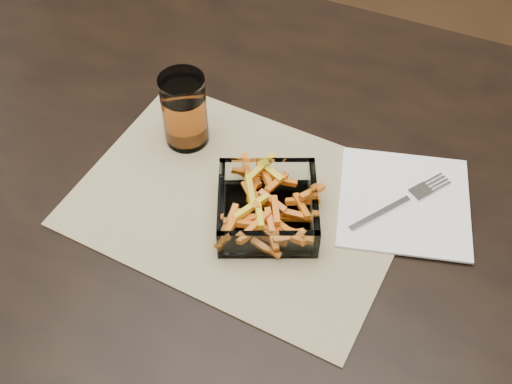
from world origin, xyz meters
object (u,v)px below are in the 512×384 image
at_px(glass_bowl, 268,209).
at_px(tumbler, 185,112).
at_px(fork, 403,201).
at_px(dining_table, 224,196).

relative_size(glass_bowl, tumbler, 1.49).
height_order(glass_bowl, fork, glass_bowl).
relative_size(dining_table, glass_bowl, 9.13).
bearing_deg(dining_table, tumbler, 165.04).
bearing_deg(fork, glass_bowl, -114.00).
relative_size(tumbler, fork, 0.77).
distance_m(dining_table, tumbler, 0.16).
relative_size(dining_table, tumbler, 13.59).
bearing_deg(dining_table, glass_bowl, -35.48).
bearing_deg(tumbler, fork, 1.21).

